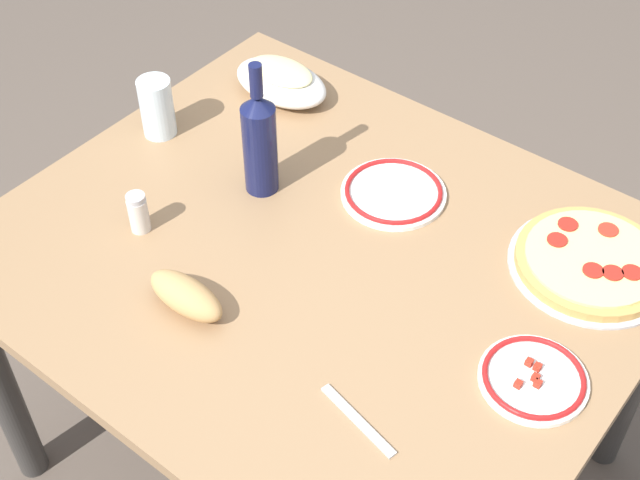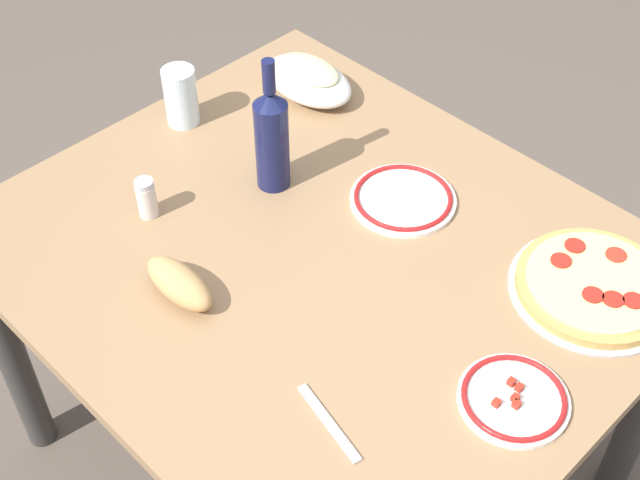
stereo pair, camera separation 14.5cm
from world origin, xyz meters
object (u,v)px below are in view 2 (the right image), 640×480
Objects in this scene: pepperoni_pizza at (594,286)px; side_plate_near at (403,199)px; water_glass at (181,96)px; spice_shaker at (147,198)px; dining_table at (320,291)px; baked_pasta_dish at (308,78)px; side_plate_far at (514,399)px; wine_bottle at (272,137)px; bread_loaf at (179,283)px.

pepperoni_pizza is 1.43× the size of side_plate_near.
water_glass reaches higher than spice_shaker.
dining_table is 9.02× the size of water_glass.
pepperoni_pizza reaches higher than dining_table.
side_plate_near is at bearing 49.25° from spice_shaker.
spice_shaker is (0.07, -0.52, 0.00)m from baked_pasta_dish.
spice_shaker reaches higher than side_plate_far.
water_glass reaches higher than side_plate_near.
wine_bottle reaches higher than side_plate_far.
wine_bottle is 0.30m from water_glass.
bread_loaf reaches higher than side_plate_near.
baked_pasta_dish is 0.80× the size of wine_bottle.
baked_pasta_dish is 1.10× the size of side_plate_near.
wine_bottle reaches higher than side_plate_near.
dining_table is at bearing -94.96° from side_plate_near.
baked_pasta_dish is (-0.82, 0.06, 0.03)m from pepperoni_pizza.
wine_bottle reaches higher than dining_table.
bread_loaf is (-0.10, -0.26, 0.15)m from dining_table.
wine_bottle is 0.36m from bread_loaf.
water_glass reaches higher than dining_table.
baked_pasta_dish is at bearing 115.40° from bread_loaf.
wine_bottle is (-0.21, 0.07, 0.24)m from dining_table.
pepperoni_pizza is at bearing 31.38° from spice_shaker.
spice_shaker is at bearing 157.26° from bread_loaf.
spice_shaker is at bearing -130.75° from side_plate_near.
dining_table is 14.08× the size of spice_shaker.
dining_table is 6.57× the size of side_plate_far.
bread_loaf is at bearing -134.09° from pepperoni_pizza.
spice_shaker is (-0.22, 0.09, 0.01)m from bread_loaf.
baked_pasta_dish is at bearing 97.92° from spice_shaker.
wine_bottle is at bearing 160.89° from dining_table.
side_plate_far is at bearing -2.38° from dining_table.
baked_pasta_dish is 0.94m from side_plate_far.
baked_pasta_dish is 0.30m from water_glass.
pepperoni_pizza is 0.82m from baked_pasta_dish.
pepperoni_pizza is at bearing 45.91° from bread_loaf.
side_plate_far reaches higher than dining_table.
side_plate_near is 0.52m from spice_shaker.
dining_table is 0.32m from bread_loaf.
spice_shaker is at bearing -151.74° from dining_table.
bread_loaf is at bearing -110.96° from dining_table.
spice_shaker is at bearing -148.62° from pepperoni_pizza.
pepperoni_pizza is at bearing 33.57° from dining_table.
spice_shaker is (-0.32, -0.17, 0.16)m from dining_table.
dining_table is at bearing -41.75° from baked_pasta_dish.
baked_pasta_dish is 1.29× the size of side_plate_far.
baked_pasta_dish is 0.67m from bread_loaf.
bread_loaf is (-0.12, -0.48, 0.02)m from side_plate_near.
dining_table is 7.38× the size of bread_loaf.
water_glass is at bearing -167.21° from pepperoni_pizza.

